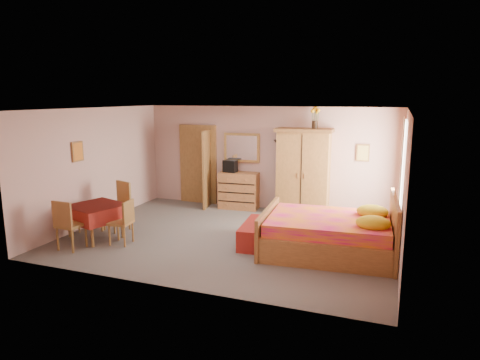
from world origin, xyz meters
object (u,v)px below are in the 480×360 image
at_px(chair_south, 71,224).
at_px(floor_lamp, 277,176).
at_px(dining_table, 97,222).
at_px(chair_north, 116,206).
at_px(sunflower_vase, 315,118).
at_px(chair_east, 121,222).
at_px(stereo, 230,166).
at_px(bench, 255,233).
at_px(bed, 328,224).
at_px(wall_mirror, 242,148).
at_px(wardrobe, 303,172).
at_px(chest_of_drawers, 239,191).
at_px(chair_west, 67,215).

bearing_deg(chair_south, floor_lamp, 56.32).
distance_m(dining_table, chair_north, 0.67).
bearing_deg(sunflower_vase, chair_east, -133.05).
distance_m(sunflower_vase, dining_table, 5.34).
bearing_deg(stereo, bench, -58.30).
relative_size(bench, dining_table, 1.29).
distance_m(floor_lamp, bench, 2.65).
xyz_separation_m(bed, bench, (-1.40, -0.01, -0.34)).
distance_m(bed, dining_table, 4.58).
bearing_deg(bench, chair_east, -159.16).
height_order(wall_mirror, bench, wall_mirror).
relative_size(floor_lamp, bed, 0.75).
relative_size(sunflower_vase, dining_table, 0.53).
distance_m(wardrobe, chair_east, 4.43).
bearing_deg(wardrobe, sunflower_vase, 1.45).
bearing_deg(floor_lamp, chair_east, -122.18).
bearing_deg(stereo, chest_of_drawers, 2.14).
relative_size(wardrobe, sunflower_vase, 4.14).
bearing_deg(dining_table, chair_west, 177.99).
relative_size(wall_mirror, bench, 0.76).
bearing_deg(sunflower_vase, wardrobe, -176.64).
relative_size(chair_north, chair_west, 1.23).
xyz_separation_m(bench, chair_east, (-2.46, -0.93, 0.23)).
bearing_deg(stereo, floor_lamp, 6.83).
xyz_separation_m(wardrobe, bench, (-0.42, -2.38, -0.84)).
bearing_deg(stereo, sunflower_vase, -0.06).
bearing_deg(sunflower_vase, bed, -72.56).
height_order(wardrobe, chair_north, wardrobe).
distance_m(stereo, floor_lamp, 1.24).
bearing_deg(chest_of_drawers, wardrobe, -5.04).
bearing_deg(wardrobe, chest_of_drawers, 177.24).
distance_m(dining_table, chair_south, 0.66).
xyz_separation_m(sunflower_vase, bench, (-0.65, -2.39, -2.15)).
bearing_deg(chair_south, wardrobe, 49.22).
bearing_deg(wall_mirror, chair_north, -126.79).
height_order(floor_lamp, wardrobe, wardrobe).
relative_size(wall_mirror, chair_north, 0.91).
bearing_deg(wardrobe, floor_lamp, 164.89).
distance_m(bed, bench, 1.45).
bearing_deg(wall_mirror, chair_south, -118.63).
bearing_deg(bed, stereo, 135.99).
height_order(chest_of_drawers, bed, bed).
height_order(stereo, dining_table, stereo).
relative_size(chair_south, chair_east, 1.10).
height_order(bed, chair_north, bed).
bearing_deg(chair_west, chair_east, 82.84).
height_order(wall_mirror, chair_north, wall_mirror).
distance_m(wardrobe, chair_north, 4.39).
bearing_deg(wardrobe, wall_mirror, 170.06).
relative_size(stereo, bed, 0.14).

